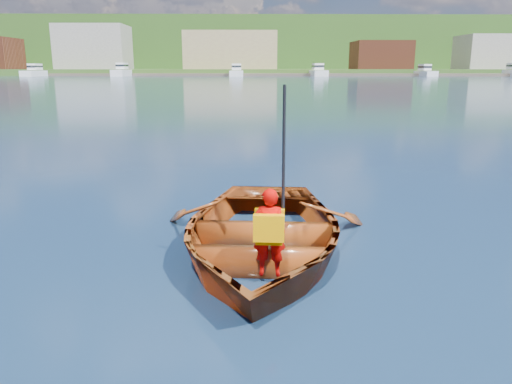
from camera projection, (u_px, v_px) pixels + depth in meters
ground at (213, 245)px, 6.97m from camera, size 600.00×600.00×0.00m
rowboat at (260, 232)px, 6.54m from camera, size 3.47×4.61×0.91m
child_paddler at (269, 230)px, 5.58m from camera, size 0.39×0.36×2.13m
shoreline at (246, 51)px, 234.03m from camera, size 400.00×140.00×22.00m
dock at (284, 75)px, 150.66m from camera, size 159.97×12.91×0.80m
waterfront_buildings at (222, 51)px, 165.05m from camera, size 202.00×16.00×14.00m
marina_yachts at (258, 72)px, 145.78m from camera, size 143.44×13.98×4.12m
hillside_trees at (259, 32)px, 240.45m from camera, size 306.76×72.37×21.42m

